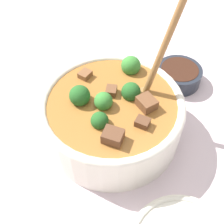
{
  "coord_description": "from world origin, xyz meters",
  "views": [
    {
      "loc": [
        0.16,
        0.31,
        0.48
      ],
      "look_at": [
        0.0,
        0.0,
        0.06
      ],
      "focal_mm": 45.0,
      "sensor_mm": 36.0,
      "label": 1
    }
  ],
  "objects": [
    {
      "name": "ground_plane",
      "position": [
        0.0,
        0.0,
        0.0
      ],
      "size": [
        4.0,
        4.0,
        0.0
      ],
      "primitive_type": "plane",
      "color": "silver"
    },
    {
      "name": "condiment_bowl",
      "position": [
        -0.21,
        -0.06,
        0.02
      ],
      "size": [
        0.11,
        0.11,
        0.04
      ],
      "color": "#232833",
      "rests_on": "ground_plane"
    },
    {
      "name": "stew_bowl",
      "position": [
        -0.0,
        -0.0,
        0.06
      ],
      "size": [
        0.28,
        0.28,
        0.31
      ],
      "color": "white",
      "rests_on": "ground_plane"
    }
  ]
}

